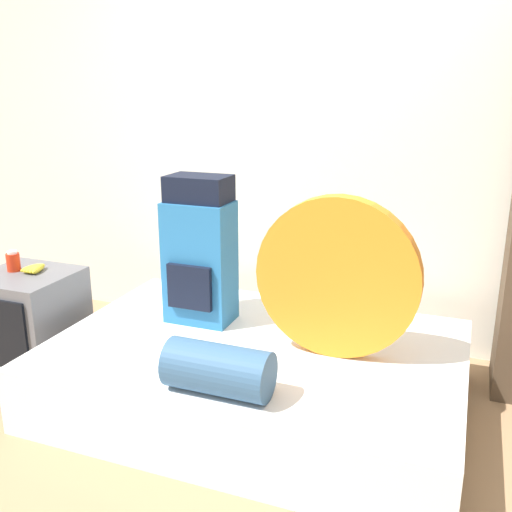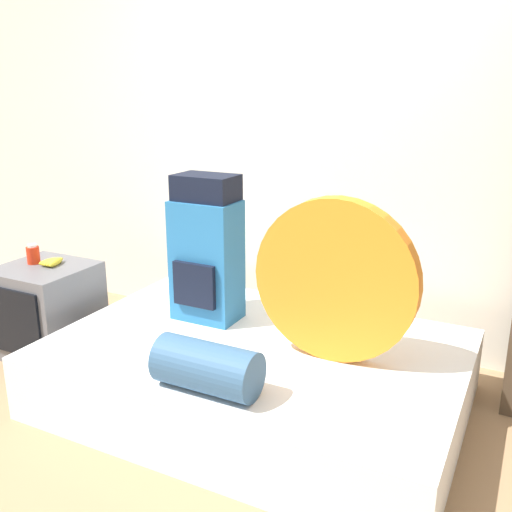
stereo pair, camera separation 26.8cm
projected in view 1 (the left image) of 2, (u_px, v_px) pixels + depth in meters
name	position (u px, v px, depth m)	size (l,w,h in m)	color
ground_plane	(180.00, 486.00, 2.29)	(16.00, 16.00, 0.00)	#997551
wall_back	(303.00, 129.00, 3.39)	(8.00, 0.05, 2.60)	silver
bed	(256.00, 373.00, 2.86)	(1.98, 1.36, 0.32)	white
backpack	(200.00, 253.00, 2.99)	(0.35, 0.26, 0.78)	#23669E
tent_bag	(337.00, 278.00, 2.60)	(0.76, 0.09, 0.76)	orange
sleeping_roll	(218.00, 369.00, 2.33)	(0.44, 0.21, 0.21)	#33567A
television	(30.00, 318.00, 3.26)	(0.50, 0.50, 0.54)	#5B5B60
canister	(13.00, 261.00, 3.22)	(0.07, 0.07, 0.12)	red
banana_bunch	(35.00, 268.00, 3.22)	(0.12, 0.15, 0.04)	yellow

